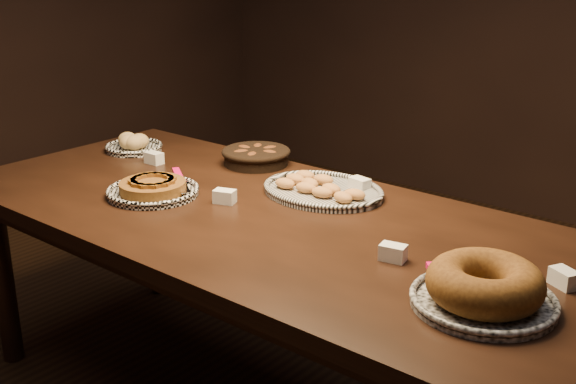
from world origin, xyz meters
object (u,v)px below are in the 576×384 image
Objects in this scene: apple_tart_plate at (153,189)px; bundt_cake_plate at (484,288)px; buffet_table at (281,240)px; madeleine_platter at (321,189)px.

bundt_cake_plate is (1.22, -0.02, 0.02)m from apple_tart_plate.
buffet_table is 5.52× the size of madeleine_platter.
madeleine_platter is (-0.04, 0.26, 0.09)m from buffet_table.
apple_tart_plate is 0.81× the size of madeleine_platter.
apple_tart_plate is at bearing -162.38° from madeleine_platter.
buffet_table is 0.76m from bundt_cake_plate.
madeleine_platter is at bearing 45.04° from apple_tart_plate.
apple_tart_plate is 1.22m from bundt_cake_plate.
madeleine_platter is at bearing 98.89° from buffet_table.
buffet_table is at bearing 164.27° from bundt_cake_plate.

